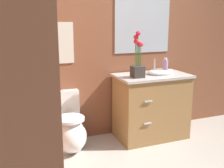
{
  "coord_description": "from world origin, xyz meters",
  "views": [
    {
      "loc": [
        -1.42,
        -1.83,
        1.53
      ],
      "look_at": [
        -0.24,
        1.13,
        0.79
      ],
      "focal_mm": 44.06,
      "sensor_mm": 36.0,
      "label": 1
    }
  ],
  "objects_px": {
    "vanity_cabinet": "(151,105)",
    "soap_bottle": "(165,67)",
    "wall_poster": "(61,43)",
    "toilet_paper_roll": "(19,106)",
    "toilet": "(69,131)",
    "flower_vase": "(138,62)",
    "hanging_towel": "(11,82)",
    "wall_mirror": "(143,26)"
  },
  "relations": [
    {
      "from": "vanity_cabinet",
      "to": "soap_bottle",
      "type": "height_order",
      "value": "soap_bottle"
    },
    {
      "from": "wall_poster",
      "to": "toilet_paper_roll",
      "type": "relative_size",
      "value": 4.47
    },
    {
      "from": "toilet",
      "to": "flower_vase",
      "type": "height_order",
      "value": "flower_vase"
    },
    {
      "from": "soap_bottle",
      "to": "hanging_towel",
      "type": "xyz_separation_m",
      "value": [
        -1.86,
        -0.3,
        0.02
      ]
    },
    {
      "from": "toilet",
      "to": "wall_mirror",
      "type": "distance_m",
      "value": 1.65
    },
    {
      "from": "vanity_cabinet",
      "to": "flower_vase",
      "type": "xyz_separation_m",
      "value": [
        -0.26,
        -0.08,
        0.6
      ]
    },
    {
      "from": "toilet_paper_roll",
      "to": "toilet",
      "type": "bearing_deg",
      "value": 19.59
    },
    {
      "from": "wall_poster",
      "to": "hanging_towel",
      "type": "xyz_separation_m",
      "value": [
        -0.61,
        -0.64,
        -0.29
      ]
    },
    {
      "from": "toilet",
      "to": "wall_poster",
      "type": "relative_size",
      "value": 1.4
    },
    {
      "from": "flower_vase",
      "to": "wall_poster",
      "type": "relative_size",
      "value": 1.13
    },
    {
      "from": "toilet",
      "to": "soap_bottle",
      "type": "height_order",
      "value": "soap_bottle"
    },
    {
      "from": "hanging_towel",
      "to": "toilet",
      "type": "bearing_deg",
      "value": 31.26
    },
    {
      "from": "wall_mirror",
      "to": "hanging_towel",
      "type": "relative_size",
      "value": 1.54
    },
    {
      "from": "vanity_cabinet",
      "to": "toilet",
      "type": "bearing_deg",
      "value": 178.62
    },
    {
      "from": "soap_bottle",
      "to": "hanging_towel",
      "type": "height_order",
      "value": "hanging_towel"
    },
    {
      "from": "toilet",
      "to": "toilet_paper_roll",
      "type": "bearing_deg",
      "value": -160.41
    },
    {
      "from": "hanging_towel",
      "to": "toilet_paper_roll",
      "type": "xyz_separation_m",
      "value": [
        0.06,
        0.17,
        -0.29
      ]
    },
    {
      "from": "toilet",
      "to": "wall_poster",
      "type": "xyz_separation_m",
      "value": [
        0.0,
        0.27,
        1.02
      ]
    },
    {
      "from": "soap_bottle",
      "to": "vanity_cabinet",
      "type": "bearing_deg",
      "value": 163.43
    },
    {
      "from": "vanity_cabinet",
      "to": "flower_vase",
      "type": "relative_size",
      "value": 1.84
    },
    {
      "from": "hanging_towel",
      "to": "flower_vase",
      "type": "bearing_deg",
      "value": 10.11
    },
    {
      "from": "vanity_cabinet",
      "to": "toilet_paper_roll",
      "type": "relative_size",
      "value": 9.35
    },
    {
      "from": "wall_poster",
      "to": "wall_mirror",
      "type": "distance_m",
      "value": 1.11
    },
    {
      "from": "wall_poster",
      "to": "toilet_paper_roll",
      "type": "bearing_deg",
      "value": -139.95
    },
    {
      "from": "wall_poster",
      "to": "hanging_towel",
      "type": "relative_size",
      "value": 0.95
    },
    {
      "from": "flower_vase",
      "to": "wall_poster",
      "type": "distance_m",
      "value": 0.95
    },
    {
      "from": "soap_bottle",
      "to": "hanging_towel",
      "type": "bearing_deg",
      "value": -170.98
    },
    {
      "from": "vanity_cabinet",
      "to": "toilet_paper_roll",
      "type": "height_order",
      "value": "vanity_cabinet"
    },
    {
      "from": "flower_vase",
      "to": "soap_bottle",
      "type": "bearing_deg",
      "value": 5.19
    },
    {
      "from": "flower_vase",
      "to": "toilet",
      "type": "bearing_deg",
      "value": 172.49
    },
    {
      "from": "wall_mirror",
      "to": "flower_vase",
      "type": "bearing_deg",
      "value": -124.08
    },
    {
      "from": "soap_bottle",
      "to": "toilet_paper_roll",
      "type": "xyz_separation_m",
      "value": [
        -1.81,
        -0.12,
        -0.27
      ]
    },
    {
      "from": "vanity_cabinet",
      "to": "wall_poster",
      "type": "distance_m",
      "value": 1.4
    },
    {
      "from": "vanity_cabinet",
      "to": "wall_poster",
      "type": "bearing_deg",
      "value": 165.01
    },
    {
      "from": "wall_poster",
      "to": "toilet_paper_roll",
      "type": "distance_m",
      "value": 0.93
    },
    {
      "from": "wall_poster",
      "to": "toilet",
      "type": "bearing_deg",
      "value": -90.0
    },
    {
      "from": "toilet",
      "to": "soap_bottle",
      "type": "relative_size",
      "value": 3.24
    },
    {
      "from": "soap_bottle",
      "to": "hanging_towel",
      "type": "distance_m",
      "value": 1.88
    },
    {
      "from": "hanging_towel",
      "to": "toilet_paper_roll",
      "type": "relative_size",
      "value": 4.73
    },
    {
      "from": "vanity_cabinet",
      "to": "wall_poster",
      "type": "height_order",
      "value": "wall_poster"
    },
    {
      "from": "vanity_cabinet",
      "to": "soap_bottle",
      "type": "xyz_separation_m",
      "value": [
        0.16,
        -0.05,
        0.51
      ]
    },
    {
      "from": "soap_bottle",
      "to": "toilet_paper_roll",
      "type": "height_order",
      "value": "soap_bottle"
    }
  ]
}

